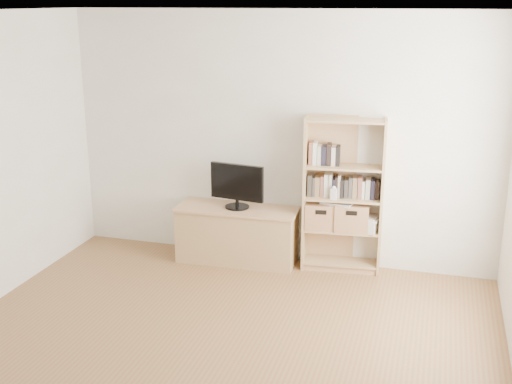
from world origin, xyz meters
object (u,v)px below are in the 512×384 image
at_px(bookshelf, 343,195).
at_px(television, 237,186).
at_px(basket_left, 321,215).
at_px(tv_stand, 237,235).
at_px(laptop, 338,202).
at_px(basket_right, 352,216).
at_px(baby_monitor, 334,194).

relative_size(bookshelf, television, 2.71).
bearing_deg(basket_left, television, 175.43).
distance_m(tv_stand, bookshelf, 1.21).
distance_m(television, laptop, 1.05).
bearing_deg(basket_right, laptop, -179.87).
distance_m(tv_stand, baby_monitor, 1.15).
xyz_separation_m(bookshelf, basket_right, (0.10, 0.01, -0.21)).
xyz_separation_m(tv_stand, basket_left, (0.88, 0.07, 0.29)).
distance_m(tv_stand, basket_right, 1.23).
height_order(tv_stand, laptop, laptop).
height_order(baby_monitor, laptop, baby_monitor).
height_order(tv_stand, basket_right, basket_right).
xyz_separation_m(bookshelf, baby_monitor, (-0.08, -0.10, 0.04)).
relative_size(television, laptop, 1.86).
height_order(bookshelf, basket_right, bookshelf).
xyz_separation_m(baby_monitor, laptop, (0.03, 0.09, -0.11)).
height_order(basket_right, laptop, laptop).
height_order(basket_left, laptop, laptop).
bearing_deg(bookshelf, baby_monitor, -135.00).
bearing_deg(basket_left, baby_monitor, -37.05).
distance_m(tv_stand, laptop, 1.14).
distance_m(baby_monitor, basket_left, 0.30).
height_order(bookshelf, baby_monitor, bookshelf).
bearing_deg(baby_monitor, laptop, 75.44).
bearing_deg(laptop, tv_stand, -163.27).
bearing_deg(basket_right, bookshelf, 177.08).
xyz_separation_m(basket_left, laptop, (0.17, 0.02, 0.15)).
relative_size(bookshelf, basket_right, 4.71).
bearing_deg(baby_monitor, bookshelf, 58.08).
xyz_separation_m(tv_stand, laptop, (1.05, 0.08, 0.44)).
bearing_deg(television, laptop, 12.66).
bearing_deg(bookshelf, laptop, -172.99).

